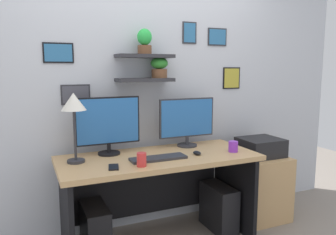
{
  "coord_description": "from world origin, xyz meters",
  "views": [
    {
      "loc": [
        -0.98,
        -2.42,
        1.45
      ],
      "look_at": [
        0.1,
        0.05,
        1.05
      ],
      "focal_mm": 35.76,
      "sensor_mm": 36.0,
      "label": 1
    }
  ],
  "objects_px": {
    "pen_cup": "(142,160)",
    "coffee_mug": "(233,147)",
    "monitor_left": "(108,124)",
    "printer": "(260,147)",
    "computer_tower_left": "(95,229)",
    "cell_phone": "(114,167)",
    "desk_lamp": "(74,107)",
    "computer_tower_right": "(219,207)",
    "drawer_cabinet": "(259,186)",
    "keyboard": "(158,158)",
    "desk": "(157,179)",
    "computer_mouse": "(197,153)",
    "monitor_right": "(187,120)"
  },
  "relations": [
    {
      "from": "cell_phone",
      "to": "desk_lamp",
      "type": "bearing_deg",
      "value": 145.55
    },
    {
      "from": "computer_tower_left",
      "to": "desk",
      "type": "bearing_deg",
      "value": -1.56
    },
    {
      "from": "pen_cup",
      "to": "coffee_mug",
      "type": "bearing_deg",
      "value": 6.18
    },
    {
      "from": "drawer_cabinet",
      "to": "computer_tower_left",
      "type": "relative_size",
      "value": 1.53
    },
    {
      "from": "desk",
      "to": "computer_tower_right",
      "type": "distance_m",
      "value": 0.68
    },
    {
      "from": "computer_tower_left",
      "to": "computer_tower_right",
      "type": "distance_m",
      "value": 1.1
    },
    {
      "from": "desk",
      "to": "computer_tower_left",
      "type": "xyz_separation_m",
      "value": [
        -0.52,
        0.01,
        -0.35
      ]
    },
    {
      "from": "computer_mouse",
      "to": "desk_lamp",
      "type": "distance_m",
      "value": 1.03
    },
    {
      "from": "pen_cup",
      "to": "keyboard",
      "type": "bearing_deg",
      "value": 34.34
    },
    {
      "from": "desk",
      "to": "monitor_left",
      "type": "relative_size",
      "value": 3.03
    },
    {
      "from": "cell_phone",
      "to": "computer_tower_right",
      "type": "relative_size",
      "value": 0.35
    },
    {
      "from": "cell_phone",
      "to": "computer_mouse",
      "type": "bearing_deg",
      "value": 19.9
    },
    {
      "from": "desk",
      "to": "printer",
      "type": "distance_m",
      "value": 1.1
    },
    {
      "from": "coffee_mug",
      "to": "computer_tower_left",
      "type": "height_order",
      "value": "coffee_mug"
    },
    {
      "from": "monitor_left",
      "to": "computer_tower_right",
      "type": "distance_m",
      "value": 1.25
    },
    {
      "from": "computer_mouse",
      "to": "drawer_cabinet",
      "type": "relative_size",
      "value": 0.15
    },
    {
      "from": "monitor_left",
      "to": "computer_tower_left",
      "type": "bearing_deg",
      "value": -137.01
    },
    {
      "from": "cell_phone",
      "to": "printer",
      "type": "distance_m",
      "value": 1.53
    },
    {
      "from": "printer",
      "to": "computer_tower_right",
      "type": "height_order",
      "value": "printer"
    },
    {
      "from": "keyboard",
      "to": "pen_cup",
      "type": "distance_m",
      "value": 0.22
    },
    {
      "from": "drawer_cabinet",
      "to": "desk_lamp",
      "type": "bearing_deg",
      "value": -179.59
    },
    {
      "from": "monitor_left",
      "to": "cell_phone",
      "type": "xyz_separation_m",
      "value": [
        -0.06,
        -0.39,
        -0.25
      ]
    },
    {
      "from": "desk_lamp",
      "to": "keyboard",
      "type": "bearing_deg",
      "value": -16.06
    },
    {
      "from": "desk",
      "to": "computer_mouse",
      "type": "distance_m",
      "value": 0.4
    },
    {
      "from": "keyboard",
      "to": "computer_tower_left",
      "type": "xyz_separation_m",
      "value": [
        -0.47,
        0.17,
        -0.57
      ]
    },
    {
      "from": "monitor_right",
      "to": "pen_cup",
      "type": "xyz_separation_m",
      "value": [
        -0.58,
        -0.44,
        -0.18
      ]
    },
    {
      "from": "desk",
      "to": "computer_mouse",
      "type": "bearing_deg",
      "value": -26.5
    },
    {
      "from": "monitor_left",
      "to": "drawer_cabinet",
      "type": "xyz_separation_m",
      "value": [
        1.44,
        -0.13,
        -0.69
      ]
    },
    {
      "from": "monitor_left",
      "to": "coffee_mug",
      "type": "height_order",
      "value": "monitor_left"
    },
    {
      "from": "computer_mouse",
      "to": "printer",
      "type": "xyz_separation_m",
      "value": [
        0.79,
        0.18,
        -0.07
      ]
    },
    {
      "from": "drawer_cabinet",
      "to": "desk",
      "type": "bearing_deg",
      "value": -178.33
    },
    {
      "from": "coffee_mug",
      "to": "printer",
      "type": "distance_m",
      "value": 0.52
    },
    {
      "from": "computer_tower_right",
      "to": "desk_lamp",
      "type": "bearing_deg",
      "value": 177.42
    },
    {
      "from": "coffee_mug",
      "to": "drawer_cabinet",
      "type": "height_order",
      "value": "coffee_mug"
    },
    {
      "from": "keyboard",
      "to": "coffee_mug",
      "type": "bearing_deg",
      "value": -2.61
    },
    {
      "from": "monitor_left",
      "to": "printer",
      "type": "bearing_deg",
      "value": -5.21
    },
    {
      "from": "desk_lamp",
      "to": "drawer_cabinet",
      "type": "bearing_deg",
      "value": 0.41
    },
    {
      "from": "computer_tower_left",
      "to": "printer",
      "type": "bearing_deg",
      "value": 0.63
    },
    {
      "from": "keyboard",
      "to": "computer_mouse",
      "type": "bearing_deg",
      "value": 0.8
    },
    {
      "from": "desk_lamp",
      "to": "coffee_mug",
      "type": "relative_size",
      "value": 5.79
    },
    {
      "from": "printer",
      "to": "desk_lamp",
      "type": "bearing_deg",
      "value": -179.59
    },
    {
      "from": "desk",
      "to": "computer_tower_left",
      "type": "height_order",
      "value": "desk"
    },
    {
      "from": "monitor_right",
      "to": "pen_cup",
      "type": "distance_m",
      "value": 0.75
    },
    {
      "from": "drawer_cabinet",
      "to": "computer_tower_right",
      "type": "xyz_separation_m",
      "value": [
        -0.5,
        -0.07,
        -0.1
      ]
    },
    {
      "from": "computer_mouse",
      "to": "printer",
      "type": "height_order",
      "value": "printer"
    },
    {
      "from": "printer",
      "to": "cell_phone",
      "type": "bearing_deg",
      "value": -170.19
    },
    {
      "from": "printer",
      "to": "computer_tower_right",
      "type": "xyz_separation_m",
      "value": [
        -0.5,
        -0.07,
        -0.5
      ]
    },
    {
      "from": "monitor_right",
      "to": "monitor_left",
      "type": "bearing_deg",
      "value": 179.99
    },
    {
      "from": "printer",
      "to": "computer_tower_left",
      "type": "distance_m",
      "value": 1.68
    },
    {
      "from": "desk_lamp",
      "to": "coffee_mug",
      "type": "distance_m",
      "value": 1.33
    }
  ]
}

